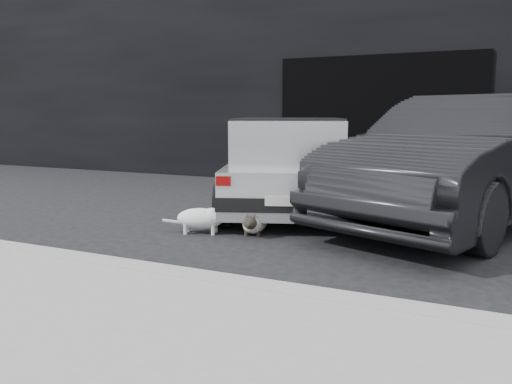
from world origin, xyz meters
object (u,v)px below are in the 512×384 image
at_px(silver_hatchback, 288,160).
at_px(cat_siamese, 254,223).
at_px(second_car, 469,159).
at_px(cat_white, 204,218).

distance_m(silver_hatchback, cat_siamese, 1.78).
bearing_deg(cat_siamese, second_car, -155.91).
bearing_deg(cat_white, silver_hatchback, 151.58).
height_order(silver_hatchback, second_car, second_car).
relative_size(silver_hatchback, cat_siamese, 4.96).
bearing_deg(cat_white, cat_siamese, 93.98).
bearing_deg(cat_siamese, silver_hatchback, -97.19).
height_order(second_car, cat_white, second_car).
height_order(silver_hatchback, cat_white, silver_hatchback).
xyz_separation_m(silver_hatchback, second_car, (2.51, 0.14, 0.09)).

